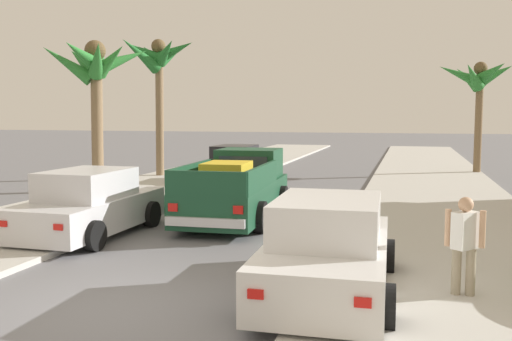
{
  "coord_description": "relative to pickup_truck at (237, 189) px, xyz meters",
  "views": [
    {
      "loc": [
        4.06,
        -6.87,
        2.79
      ],
      "look_at": [
        -0.13,
        8.36,
        1.2
      ],
      "focal_mm": 39.0,
      "sensor_mm": 36.0,
      "label": 1
    }
  ],
  "objects": [
    {
      "name": "ground_plane",
      "position": [
        0.33,
        -7.16,
        -0.81
      ],
      "size": [
        160.0,
        160.0,
        0.0
      ],
      "primitive_type": "plane",
      "color": "slate"
    },
    {
      "name": "sidewalk_right",
      "position": [
        5.33,
        4.84,
        -0.75
      ],
      "size": [
        4.81,
        60.0,
        0.12
      ],
      "primitive_type": "cube",
      "color": "beige",
      "rests_on": "ground"
    },
    {
      "name": "pickup_truck",
      "position": [
        0.0,
        0.0,
        0.0
      ],
      "size": [
        2.39,
        5.29,
        1.8
      ],
      "color": "#19472D",
      "rests_on": "ground"
    },
    {
      "name": "palm_tree_left_fore",
      "position": [
        -6.56,
        3.92,
        3.58
      ],
      "size": [
        3.55,
        3.39,
        5.45
      ],
      "color": "#846B4C",
      "rests_on": "ground"
    },
    {
      "name": "palm_tree_left_mid",
      "position": [
        -6.24,
        8.5,
        4.28
      ],
      "size": [
        3.2,
        3.76,
        6.12
      ],
      "color": "#846B4C",
      "rests_on": "ground"
    },
    {
      "name": "curb_left",
      "position": [
        -3.66,
        4.84,
        -0.76
      ],
      "size": [
        0.16,
        60.0,
        0.1
      ],
      "primitive_type": "cube",
      "color": "silver",
      "rests_on": "ground"
    },
    {
      "name": "car_right_near",
      "position": [
        -2.49,
        7.75,
        -0.1
      ],
      "size": [
        2.11,
        4.3,
        1.54
      ],
      "color": "black",
      "rests_on": "ground"
    },
    {
      "name": "car_left_mid",
      "position": [
        -2.66,
        -2.86,
        -0.1
      ],
      "size": [
        2.04,
        4.27,
        1.54
      ],
      "color": "silver",
      "rests_on": "ground"
    },
    {
      "name": "palm_tree_right_mid",
      "position": [
        7.43,
        13.77,
        3.53
      ],
      "size": [
        3.51,
        3.2,
        5.28
      ],
      "color": "brown",
      "rests_on": "ground"
    },
    {
      "name": "car_left_near",
      "position": [
        3.24,
        -5.68,
        -0.1
      ],
      "size": [
        2.12,
        4.3,
        1.54
      ],
      "color": "silver",
      "rests_on": "ground"
    },
    {
      "name": "sidewalk_left",
      "position": [
        -4.67,
        4.84,
        -0.75
      ],
      "size": [
        4.81,
        60.0,
        0.12
      ],
      "primitive_type": "cube",
      "color": "beige",
      "rests_on": "ground"
    },
    {
      "name": "curb_right",
      "position": [
        4.32,
        4.84,
        -0.76
      ],
      "size": [
        0.16,
        60.0,
        0.1
      ],
      "primitive_type": "cube",
      "color": "silver",
      "rests_on": "ground"
    },
    {
      "name": "pedestrian",
      "position": [
        5.23,
        -5.46,
        0.1
      ],
      "size": [
        0.57,
        0.43,
        1.59
      ],
      "color": "gray",
      "rests_on": "ground"
    }
  ]
}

